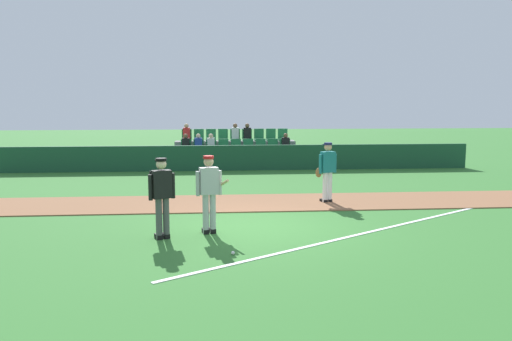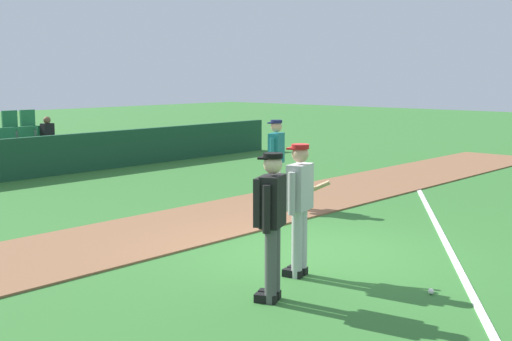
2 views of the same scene
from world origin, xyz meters
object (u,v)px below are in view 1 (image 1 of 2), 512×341
(batter_grey_jersey, at_px, (209,191))
(runner_teal_jersey, at_px, (327,170))
(baseball, at_px, (233,253))
(umpire_home_plate, at_px, (162,193))

(batter_grey_jersey, bearing_deg, runner_teal_jersey, 43.84)
(baseball, bearing_deg, batter_grey_jersey, 105.39)
(batter_grey_jersey, xyz_separation_m, baseball, (0.46, -1.68, -0.93))
(batter_grey_jersey, distance_m, umpire_home_plate, 1.08)
(batter_grey_jersey, relative_size, baseball, 23.78)
(batter_grey_jersey, relative_size, umpire_home_plate, 1.00)
(umpire_home_plate, distance_m, baseball, 2.19)
(umpire_home_plate, xyz_separation_m, baseball, (1.47, -1.31, -0.96))
(batter_grey_jersey, bearing_deg, umpire_home_plate, -159.91)
(umpire_home_plate, relative_size, runner_teal_jersey, 1.00)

